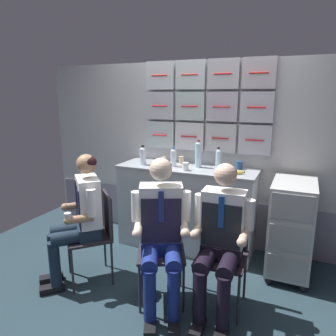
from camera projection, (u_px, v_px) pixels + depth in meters
name	position (u px, v px, depth m)	size (l,w,h in m)	color
ground	(149.00, 302.00, 2.77)	(4.80, 4.80, 0.04)	#22343D
galley_bulkhead	(201.00, 151.00, 3.74)	(4.20, 0.14, 2.15)	#B7B8B8
galley_counter	(186.00, 208.00, 3.65)	(1.58, 0.53, 0.97)	#A6ADB5
service_trolley	(291.00, 226.00, 3.09)	(0.40, 0.65, 0.96)	black
folding_chair_left	(98.00, 227.00, 3.02)	(0.57, 0.57, 0.86)	#2D2D33
crew_member_left	(80.00, 214.00, 2.92)	(0.63, 0.63, 1.25)	black
folding_chair_right	(161.00, 239.00, 2.77)	(0.53, 0.53, 0.86)	#2D2D33
crew_member_right	(161.00, 228.00, 2.57)	(0.57, 0.68, 1.27)	black
folding_chair_near_trolley	(224.00, 244.00, 2.67)	(0.42, 0.42, 0.86)	#2D2D33
crew_member_near_trolley	(221.00, 235.00, 2.49)	(0.49, 0.60, 1.25)	black
water_bottle_tall	(218.00, 158.00, 3.48)	(0.06, 0.06, 0.23)	silver
water_bottle_short	(174.00, 157.00, 3.56)	(0.07, 0.07, 0.22)	silver
sparkling_bottle_green	(198.00, 154.00, 3.51)	(0.07, 0.07, 0.31)	silver
water_bottle_blue_cap	(143.00, 156.00, 3.65)	(0.07, 0.07, 0.23)	silver
paper_cup_blue	(239.00, 165.00, 3.44)	(0.07, 0.07, 0.09)	navy
coffee_cup_white	(181.00, 160.00, 3.71)	(0.06, 0.06, 0.09)	#CEAD87
coffee_cup_spare	(164.00, 160.00, 3.75)	(0.06, 0.06, 0.07)	tan
espresso_cup_small	(186.00, 166.00, 3.38)	(0.07, 0.07, 0.09)	white
snack_banana	(236.00, 172.00, 3.22)	(0.17, 0.10, 0.04)	yellow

